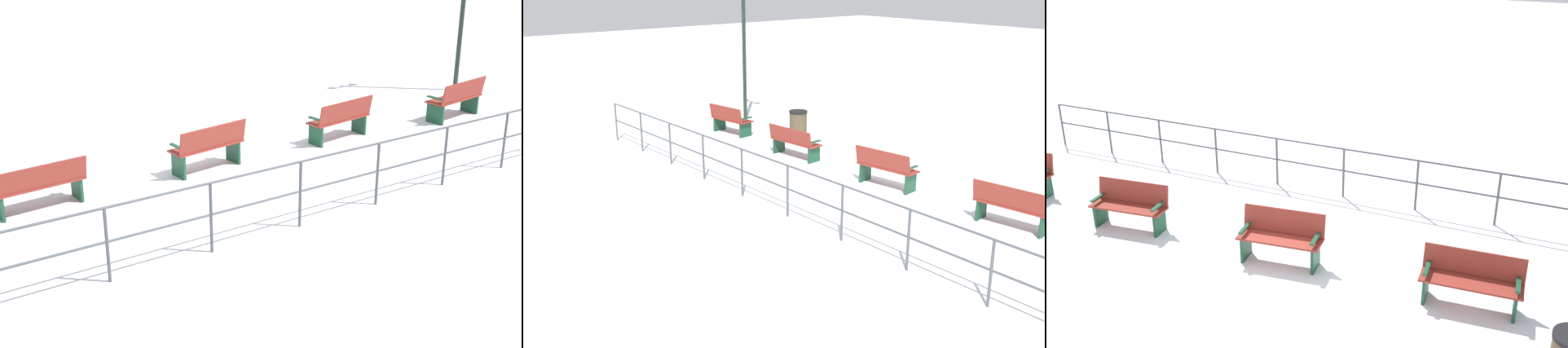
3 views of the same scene
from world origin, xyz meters
The scene contains 5 objects.
ground_plane centered at (0.00, 0.00, 0.00)m, with size 80.00×80.00×0.00m, color white.
bench_second centered at (0.03, -3.24, 0.48)m, with size 0.67×1.55×0.90m.
bench_third centered at (-0.02, -0.01, 0.49)m, with size 0.69×1.53×0.93m.
bench_fourth centered at (-0.09, 3.22, 0.45)m, with size 0.63×1.58×0.85m.
waterfront_railing centered at (-2.95, 0.00, 0.74)m, with size 0.05×15.99×1.12m.
Camera 3 is at (8.06, 4.16, 5.52)m, focal length 41.22 mm.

